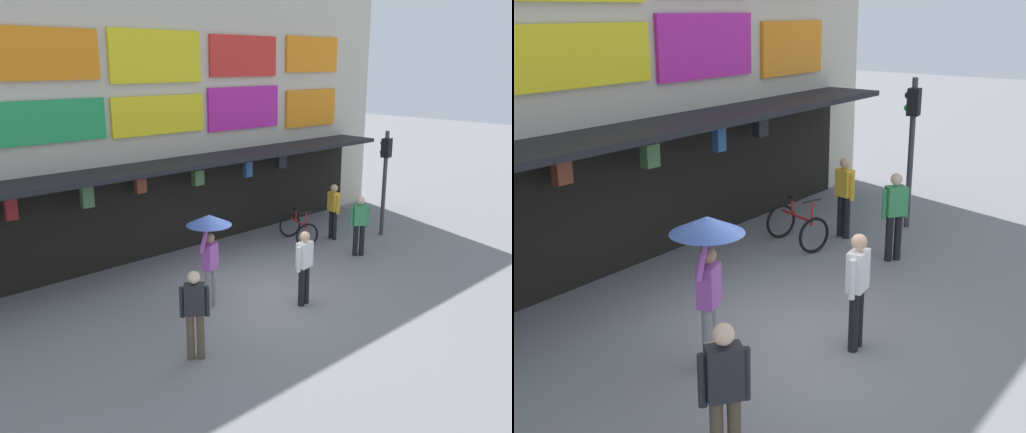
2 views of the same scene
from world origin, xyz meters
TOP-DOWN VIEW (x-y plane):
  - ground_plane at (0.00, 0.00)m, footprint 80.00×80.00m
  - shopfront at (-0.00, 4.57)m, footprint 18.00×2.60m
  - traffic_light_far at (5.89, 0.91)m, footprint 0.32×0.35m
  - bicycle_parked at (3.47, 2.15)m, footprint 1.07×1.33m
  - pedestrian_in_black at (0.38, -0.90)m, footprint 0.52×0.27m
  - pedestrian_in_white at (4.46, 1.67)m, footprint 0.31×0.51m
  - pedestrian_with_umbrella at (-1.19, 0.40)m, footprint 0.96×0.96m
  - pedestrian_in_yellow at (-2.73, -1.13)m, footprint 0.48×0.47m
  - pedestrian_in_blue at (3.83, 0.23)m, footprint 0.44×0.39m

SIDE VIEW (x-z plane):
  - ground_plane at x=0.00m, z-range 0.00..0.00m
  - bicycle_parked at x=3.47m, z-range -0.13..0.92m
  - pedestrian_in_black at x=0.38m, z-range 0.11..1.79m
  - pedestrian_in_white at x=4.46m, z-range 0.11..1.79m
  - pedestrian_in_blue at x=3.83m, z-range 0.11..1.79m
  - pedestrian_in_yellow at x=-2.73m, z-range 0.14..1.82m
  - pedestrian_with_umbrella at x=-1.19m, z-range 0.60..2.68m
  - traffic_light_far at x=5.89m, z-range 0.54..3.74m
  - shopfront at x=0.00m, z-range -0.04..7.96m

